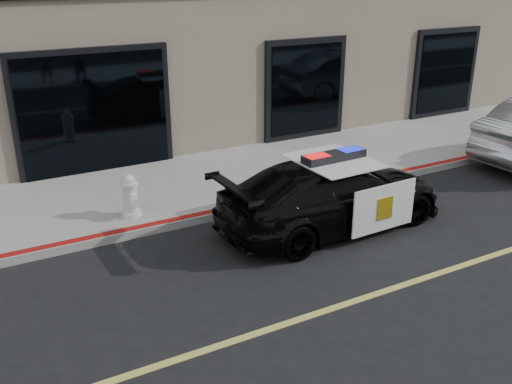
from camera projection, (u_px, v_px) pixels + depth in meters
name	position (u px, v px, depth m)	size (l,w,h in m)	color
ground	(304.00, 318.00, 7.82)	(120.00, 120.00, 0.00)	black
sidewalk_n	(169.00, 189.00, 12.07)	(60.00, 3.50, 0.15)	gray
police_car	(332.00, 194.00, 10.30)	(2.18, 4.50, 1.43)	black
fire_hydrant	(130.00, 196.00, 10.47)	(0.37, 0.52, 0.83)	silver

